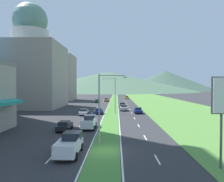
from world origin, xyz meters
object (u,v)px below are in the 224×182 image
Objects in this scene: car_0 at (127,97)px; pickup_truck_1 at (89,122)px; car_1 at (84,112)px; street_lamp_mid at (113,93)px; car_5 at (107,100)px; car_3 at (123,105)px; car_2 at (99,111)px; car_7 at (97,101)px; pickup_truck_0 at (70,144)px; car_4 at (138,110)px; car_8 at (65,126)px; street_lamp_near at (103,103)px; car_9 at (124,108)px.

pickup_truck_1 is at bearing -6.87° from car_0.
car_1 is (-13.30, -66.92, -0.04)m from car_0.
street_lamp_mid reaches higher than car_5.
car_0 reaches higher than car_3.
car_2 is 36.47m from car_7.
pickup_truck_1 is at bearing -179.97° from car_5.
pickup_truck_1 reaches higher than car_3.
pickup_truck_0 is at bearing -6.03° from car_0.
car_2 is 10.02m from car_4.
pickup_truck_1 is (-0.09, -18.64, 0.25)m from car_2.
car_3 is 0.76× the size of pickup_truck_1.
street_lamp_mid is 22.88m from car_8.
car_5 reaches higher than car_1.
car_1 is at bearing -157.02° from street_lamp_mid.
pickup_truck_1 is at bearing -168.51° from car_1.
car_1 is 0.93× the size of car_4.
car_1 is at bearing 103.40° from street_lamp_near.
car_9 reaches higher than car_0.
car_3 reaches higher than car_7.
car_2 is 32.37m from pickup_truck_0.
pickup_truck_0 reaches higher than car_1.
street_lamp_near reaches higher than car_2.
car_5 is 37.61m from car_9.
car_9 is at bearing -45.40° from car_1.
car_8 is at bearing -109.05° from street_lamp_mid.
street_lamp_mid reaches higher than car_2.
pickup_truck_1 reaches higher than car_4.
pickup_truck_1 reaches higher than car_7.
car_3 is at bearing -179.91° from car_9.
street_lamp_mid is 1.67× the size of pickup_truck_1.
car_4 is (7.13, 29.74, -4.15)m from street_lamp_near.
street_lamp_near is 2.01× the size of car_7.
street_lamp_mid is 8.48m from car_9.
car_0 is at bearing -25.60° from car_7.
car_0 is 65.22m from car_2.
street_lamp_near reaches higher than car_7.
car_2 is at bearing -174.37° from car_7.
car_4 is 1.03× the size of car_9.
car_2 is at bearing -179.84° from car_5.
pickup_truck_0 is at bearing -96.87° from street_lamp_mid.
street_lamp_mid is at bearing -22.47° from car_9.
car_7 is 55.05m from pickup_truck_1.
street_lamp_near is 1.91× the size of car_9.
car_8 reaches higher than car_7.
pickup_truck_0 reaches higher than car_4.
car_4 reaches higher than car_7.
car_9 reaches higher than car_1.
pickup_truck_0 is (3.07, -29.92, 0.23)m from car_1.
car_4 is 22.36m from pickup_truck_1.
car_1 reaches higher than car_3.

